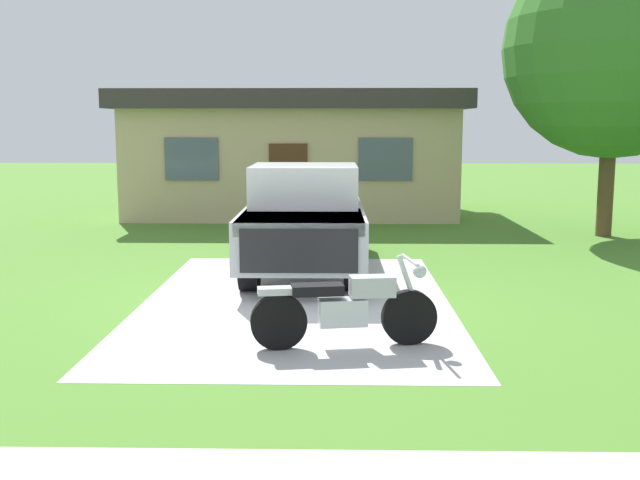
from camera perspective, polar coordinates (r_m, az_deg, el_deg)
The scene contains 6 objects.
ground_plane at distance 11.14m, azimuth -1.82°, elevation -4.70°, with size 80.00×80.00×0.00m, color #4C802C.
driveway_pad at distance 11.14m, azimuth -1.82°, elevation -4.69°, with size 4.49×7.16×0.01m, color #BCBCBC.
motorcycle at distance 8.83m, azimuth 1.99°, elevation -5.14°, with size 2.20×0.73×1.09m.
pickup_truck at distance 13.57m, azimuth -1.12°, elevation 1.81°, with size 2.04×5.64×1.90m.
shade_tree at distance 18.77m, azimuth 21.37°, elevation 13.34°, with size 4.97×4.97×6.77m.
neighbor_house at distance 22.15m, azimuth -2.01°, elevation 6.68°, with size 9.60×5.60×3.50m.
Camera 1 is at (0.58, -10.82, 2.59)m, focal length 42.24 mm.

